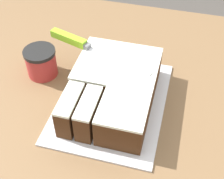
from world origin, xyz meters
name	(u,v)px	position (x,y,z in m)	size (l,w,h in m)	color
cake_board	(112,102)	(0.02, 0.01, 0.94)	(0.29, 0.38, 0.01)	silver
cake	(113,89)	(0.03, 0.02, 0.98)	(0.22, 0.31, 0.09)	#472814
knife	(77,42)	(-0.11, 0.12, 1.04)	(0.32, 0.12, 0.02)	silver
coffee_cup	(41,62)	(-0.21, 0.07, 0.98)	(0.09, 0.09, 0.09)	#B23333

